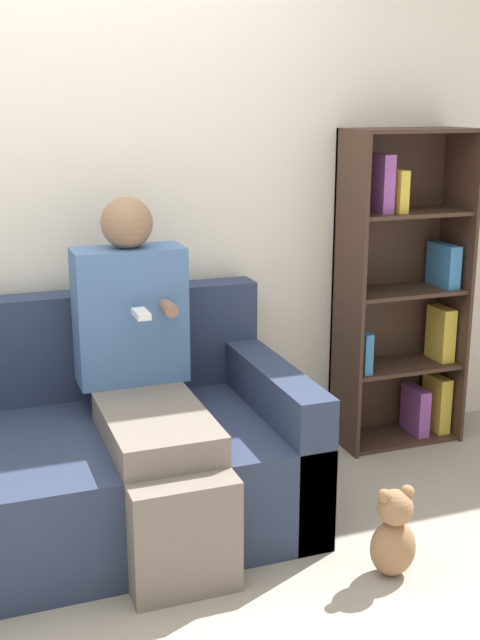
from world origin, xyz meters
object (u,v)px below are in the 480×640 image
at_px(adult_seated, 145,371).
at_px(bookshelf, 402,297).
at_px(teddy_bear, 394,534).
at_px(couch, 18,471).

xyz_separation_m(adult_seated, bookshelf, (1.34, 0.41, 0.08)).
distance_m(bookshelf, teddy_bear, 1.35).
relative_size(couch, teddy_bear, 6.42).
relative_size(adult_seated, teddy_bear, 3.76).
distance_m(couch, bookshelf, 1.91).
xyz_separation_m(couch, bookshelf, (1.83, 0.35, 0.44)).
bearing_deg(bookshelf, teddy_bear, -121.04).
bearing_deg(adult_seated, couch, 172.07).
xyz_separation_m(couch, teddy_bear, (1.19, -0.71, -0.11)).
distance_m(couch, adult_seated, 0.60).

